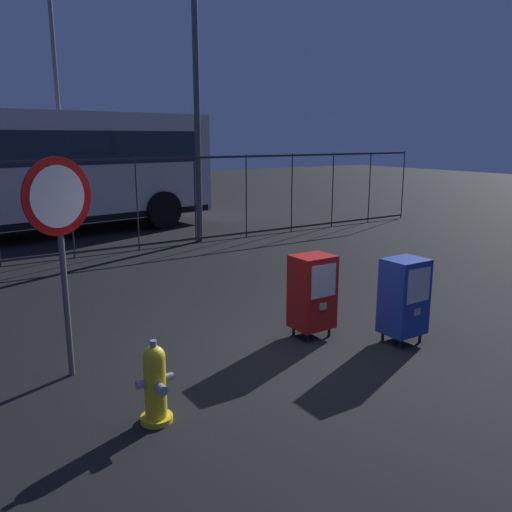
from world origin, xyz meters
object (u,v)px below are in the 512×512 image
(newspaper_box_primary, at_px, (312,292))
(street_light_near_left, at_px, (195,48))
(newspaper_box_secondary, at_px, (404,296))
(street_light_near_right, at_px, (56,75))
(stop_sign, at_px, (60,222))
(fire_hydrant, at_px, (155,384))

(newspaper_box_primary, bearing_deg, street_light_near_left, 75.09)
(newspaper_box_secondary, distance_m, street_light_near_left, 7.89)
(newspaper_box_primary, bearing_deg, street_light_near_right, 87.90)
(stop_sign, bearing_deg, newspaper_box_secondary, -19.14)
(fire_hydrant, distance_m, newspaper_box_secondary, 3.19)
(newspaper_box_primary, height_order, newspaper_box_secondary, same)
(fire_hydrant, xyz_separation_m, street_light_near_right, (2.91, 14.87, 4.05))
(newspaper_box_secondary, distance_m, street_light_near_right, 15.27)
(stop_sign, bearing_deg, street_light_near_right, 76.37)
(newspaper_box_primary, xyz_separation_m, stop_sign, (-2.77, 0.49, 1.03))
(newspaper_box_secondary, xyz_separation_m, street_light_near_right, (-0.27, 14.78, 3.83))
(newspaper_box_secondary, height_order, street_light_near_left, street_light_near_left)
(newspaper_box_primary, distance_m, street_light_near_left, 7.38)
(street_light_near_left, height_order, street_light_near_right, street_light_near_right)
(fire_hydrant, distance_m, street_light_near_right, 15.69)
(newspaper_box_secondary, distance_m, stop_sign, 3.90)
(fire_hydrant, xyz_separation_m, newspaper_box_primary, (2.40, 0.83, 0.22))
(newspaper_box_secondary, relative_size, street_light_near_right, 0.13)
(fire_hydrant, height_order, street_light_near_left, street_light_near_left)
(stop_sign, relative_size, street_light_near_right, 0.29)
(fire_hydrant, distance_m, stop_sign, 1.86)
(newspaper_box_primary, distance_m, newspaper_box_secondary, 1.08)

